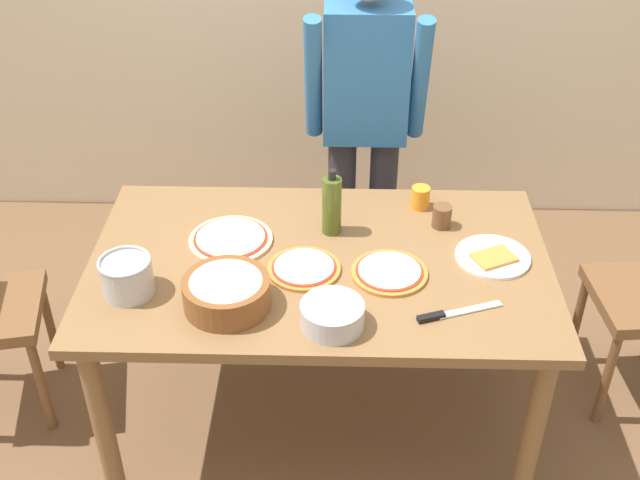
# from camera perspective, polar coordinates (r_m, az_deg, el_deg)

# --- Properties ---
(ground) EXTENTS (8.00, 8.00, 0.00)m
(ground) POSITION_cam_1_polar(r_m,az_deg,el_deg) (3.22, -0.02, -12.40)
(ground) COLOR brown
(dining_table) EXTENTS (1.60, 0.96, 0.76)m
(dining_table) POSITION_cam_1_polar(r_m,az_deg,el_deg) (2.77, -0.03, -2.98)
(dining_table) COLOR brown
(dining_table) RESTS_ON ground
(person_cook) EXTENTS (0.49, 0.25, 1.62)m
(person_cook) POSITION_cam_1_polar(r_m,az_deg,el_deg) (3.27, 3.28, 8.92)
(person_cook) COLOR #2D2D38
(person_cook) RESTS_ON ground
(pizza_raw_on_board) EXTENTS (0.30, 0.30, 0.02)m
(pizza_raw_on_board) POSITION_cam_1_polar(r_m,az_deg,el_deg) (2.82, -6.51, 0.08)
(pizza_raw_on_board) COLOR beige
(pizza_raw_on_board) RESTS_ON dining_table
(pizza_cooked_on_tray) EXTENTS (0.26, 0.26, 0.02)m
(pizza_cooked_on_tray) POSITION_cam_1_polar(r_m,az_deg,el_deg) (2.66, 5.07, -2.33)
(pizza_cooked_on_tray) COLOR #C67A33
(pizza_cooked_on_tray) RESTS_ON dining_table
(pizza_second_cooked) EXTENTS (0.25, 0.25, 0.02)m
(pizza_second_cooked) POSITION_cam_1_polar(r_m,az_deg,el_deg) (2.66, -1.17, -2.06)
(pizza_second_cooked) COLOR #C67A33
(pizza_second_cooked) RESTS_ON dining_table
(plate_with_slice) EXTENTS (0.26, 0.26, 0.02)m
(plate_with_slice) POSITION_cam_1_polar(r_m,az_deg,el_deg) (2.78, 12.46, -1.21)
(plate_with_slice) COLOR white
(plate_with_slice) RESTS_ON dining_table
(popcorn_bowl) EXTENTS (0.28, 0.28, 0.11)m
(popcorn_bowl) POSITION_cam_1_polar(r_m,az_deg,el_deg) (2.50, -6.81, -3.65)
(popcorn_bowl) COLOR brown
(popcorn_bowl) RESTS_ON dining_table
(mixing_bowl_steel) EXTENTS (0.20, 0.20, 0.08)m
(mixing_bowl_steel) POSITION_cam_1_polar(r_m,az_deg,el_deg) (2.42, 0.90, -5.49)
(mixing_bowl_steel) COLOR #B7B7BC
(mixing_bowl_steel) RESTS_ON dining_table
(olive_oil_bottle) EXTENTS (0.07, 0.07, 0.26)m
(olive_oil_bottle) POSITION_cam_1_polar(r_m,az_deg,el_deg) (2.80, 0.86, 2.56)
(olive_oil_bottle) COLOR #47561E
(olive_oil_bottle) RESTS_ON dining_table
(steel_pot) EXTENTS (0.17, 0.17, 0.13)m
(steel_pot) POSITION_cam_1_polar(r_m,az_deg,el_deg) (2.61, -13.88, -2.55)
(steel_pot) COLOR #B7B7BC
(steel_pot) RESTS_ON dining_table
(cup_orange) EXTENTS (0.07, 0.07, 0.08)m
(cup_orange) POSITION_cam_1_polar(r_m,az_deg,el_deg) (3.00, 7.31, 3.09)
(cup_orange) COLOR orange
(cup_orange) RESTS_ON dining_table
(cup_small_brown) EXTENTS (0.07, 0.07, 0.08)m
(cup_small_brown) POSITION_cam_1_polar(r_m,az_deg,el_deg) (2.90, 8.85, 1.71)
(cup_small_brown) COLOR brown
(cup_small_brown) RESTS_ON dining_table
(chef_knife) EXTENTS (0.28, 0.12, 0.02)m
(chef_knife) POSITION_cam_1_polar(r_m,az_deg,el_deg) (2.51, 9.39, -5.30)
(chef_knife) COLOR silver
(chef_knife) RESTS_ON dining_table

